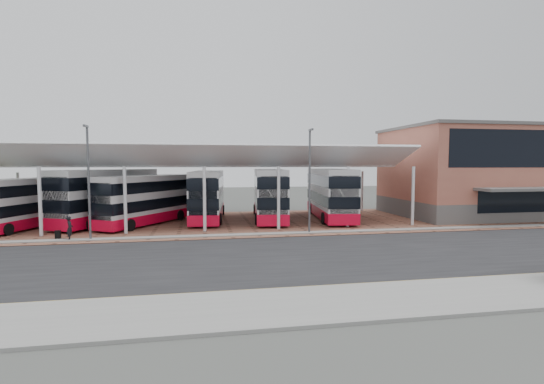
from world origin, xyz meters
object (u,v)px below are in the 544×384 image
object	(u,v)px
bus_5	(330,194)
bus_1	(108,197)
bus_3	(208,196)
bus_0	(26,204)
bus_4	(269,195)
bus_2	(146,200)
pedestrian	(70,228)
terminal	(482,171)

from	to	relation	value
bus_5	bus_1	bearing A→B (deg)	-174.77
bus_3	bus_5	size ratio (longest dim) A/B	0.96
bus_0	bus_5	xyz separation A→B (m)	(26.78, 1.30, 0.35)
bus_3	bus_5	bearing A→B (deg)	-1.03
bus_3	bus_4	distance (m)	5.92
bus_0	bus_1	size ratio (longest dim) A/B	0.88
bus_2	bus_4	xyz separation A→B (m)	(11.36, 1.30, 0.25)
bus_5	pedestrian	world-z (taller)	bus_5
bus_2	bus_5	xyz separation A→B (m)	(17.32, 0.72, 0.26)
bus_3	bus_4	world-z (taller)	bus_4
terminal	bus_2	world-z (taller)	terminal
bus_3	bus_5	xyz separation A→B (m)	(11.84, -1.30, 0.09)
pedestrian	bus_4	bearing A→B (deg)	-77.75
terminal	bus_0	distance (m)	43.64
terminal	bus_1	size ratio (longest dim) A/B	1.57
bus_2	pedestrian	bearing A→B (deg)	-89.53
bus_1	bus_2	world-z (taller)	bus_1
bus_0	pedestrian	xyz separation A→B (m)	(5.21, -6.24, -1.22)
pedestrian	bus_2	bearing A→B (deg)	-47.17
terminal	pedestrian	bearing A→B (deg)	-168.74
bus_1	bus_5	xyz separation A→B (m)	(20.80, -0.63, 0.01)
terminal	bus_4	world-z (taller)	terminal
terminal	bus_1	xyz separation A→B (m)	(-37.57, 0.54, -2.19)
pedestrian	bus_5	bearing A→B (deg)	-85.98
bus_1	bus_3	size ratio (longest dim) A/B	1.01
bus_2	bus_4	world-z (taller)	bus_4
bus_1	bus_4	bearing A→B (deg)	26.69
bus_4	bus_5	world-z (taller)	bus_5
bus_0	bus_3	size ratio (longest dim) A/B	0.89
bus_0	pedestrian	size ratio (longest dim) A/B	6.04
bus_1	pedestrian	size ratio (longest dim) A/B	6.87
terminal	pedestrian	distance (m)	39.27
terminal	bus_0	bearing A→B (deg)	-178.16
bus_5	bus_3	bearing A→B (deg)	-179.29
bus_4	pedestrian	distance (m)	17.66
terminal	bus_0	xyz separation A→B (m)	(-43.55, -1.40, -2.53)
bus_3	bus_1	bearing A→B (deg)	-170.51
bus_1	bus_5	bearing A→B (deg)	25.13
bus_2	bus_0	bearing A→B (deg)	-144.05
terminal	pedestrian	size ratio (longest dim) A/B	10.77
bus_0	bus_2	bearing A→B (deg)	22.52
bus_1	bus_3	distance (m)	8.99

